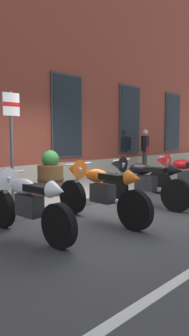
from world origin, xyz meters
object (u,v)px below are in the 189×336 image
(motorcycle_orange_sport, at_px, (97,189))
(parking_sign, at_px, (11,131))
(motorcycle_red_sport, at_px, (183,174))
(barrel_planter, at_px, (51,176))
(pedestrian_dark_jacket, at_px, (145,148))
(motorcycle_white_sport, at_px, (24,200))
(motorcycle_black_sport, at_px, (141,180))

(motorcycle_orange_sport, distance_m, parking_sign, 2.07)
(motorcycle_orange_sport, bearing_deg, motorcycle_red_sport, -0.69)
(motorcycle_orange_sport, distance_m, barrel_planter, 1.97)
(motorcycle_red_sport, height_order, pedestrian_dark_jacket, pedestrian_dark_jacket)
(motorcycle_white_sport, height_order, parking_sign, parking_sign)
(motorcycle_white_sport, bearing_deg, pedestrian_dark_jacket, 21.44)
(parking_sign, bearing_deg, pedestrian_dark_jacket, 11.58)
(motorcycle_black_sport, xyz_separation_m, pedestrian_dark_jacket, (4.11, 2.80, 0.47))
(barrel_planter, bearing_deg, pedestrian_dark_jacket, 11.21)
(motorcycle_white_sport, relative_size, motorcycle_orange_sport, 0.94)
(motorcycle_orange_sport, distance_m, motorcycle_red_sport, 3.00)
(motorcycle_red_sport, bearing_deg, motorcycle_black_sport, 172.93)
(motorcycle_black_sport, bearing_deg, parking_sign, 145.74)
(barrel_planter, bearing_deg, parking_sign, -166.78)
(barrel_planter, bearing_deg, motorcycle_white_sport, -136.66)
(motorcycle_orange_sport, xyz_separation_m, pedestrian_dark_jacket, (5.62, 2.95, 0.46))
(motorcycle_red_sport, bearing_deg, motorcycle_orange_sport, 179.31)
(motorcycle_red_sport, height_order, barrel_planter, barrel_planter)
(motorcycle_white_sport, xyz_separation_m, motorcycle_black_sport, (2.89, -0.05, 0.02))
(motorcycle_white_sport, distance_m, motorcycle_red_sport, 4.39)
(motorcycle_white_sport, height_order, pedestrian_dark_jacket, pedestrian_dark_jacket)
(motorcycle_white_sport, xyz_separation_m, motorcycle_red_sport, (4.38, -0.23, 0.03))
(motorcycle_white_sport, bearing_deg, barrel_planter, 43.34)
(motorcycle_red_sport, relative_size, barrel_planter, 2.02)
(parking_sign, bearing_deg, motorcycle_white_sport, -115.09)
(motorcycle_black_sport, relative_size, barrel_planter, 2.14)
(motorcycle_orange_sport, bearing_deg, motorcycle_black_sport, 5.66)
(motorcycle_orange_sport, xyz_separation_m, motorcycle_black_sport, (1.50, 0.15, -0.01))
(motorcycle_orange_sport, relative_size, motorcycle_black_sport, 1.00)
(pedestrian_dark_jacket, bearing_deg, motorcycle_orange_sport, -152.31)
(parking_sign, xyz_separation_m, barrel_planter, (1.15, 0.27, -1.00))
(motorcycle_orange_sport, height_order, parking_sign, parking_sign)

